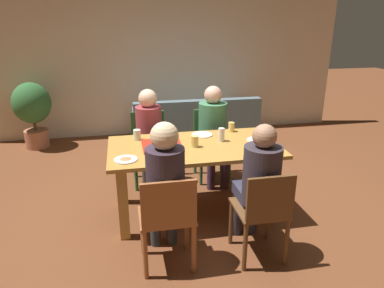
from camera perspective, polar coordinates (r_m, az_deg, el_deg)
ground_plane at (r=3.93m, az=0.29°, el=-10.87°), size 20.00×20.00×0.00m
back_wall at (r=6.34m, az=-5.26°, el=13.98°), size 6.54×0.12×2.73m
dining_table at (r=3.64m, az=0.31°, el=-2.22°), size 1.74×0.94×0.77m
chair_0 at (r=3.03m, az=11.55°, el=-10.63°), size 0.42×0.44×0.86m
person_0 at (r=3.05m, az=10.76°, el=-5.65°), size 0.32×0.55×1.22m
chair_1 at (r=4.58m, az=3.04°, el=0.69°), size 0.42×0.42×0.89m
person_1 at (r=4.38m, az=3.53°, el=2.86°), size 0.35×0.54×1.23m
chair_2 at (r=2.88m, az=-3.98°, el=-11.97°), size 0.46×0.38×0.86m
person_2 at (r=2.87m, az=-4.43°, el=-6.28°), size 0.31×0.48×1.27m
chair_3 at (r=4.49m, az=-7.00°, el=0.09°), size 0.45×0.46×0.89m
person_3 at (r=4.27m, az=-6.95°, el=2.13°), size 0.32×0.53×1.22m
pizza_box_0 at (r=3.57m, az=-4.91°, el=-0.24°), size 0.39×0.39×0.03m
plate_0 at (r=3.53m, az=12.65°, el=-1.04°), size 0.25×0.25×0.01m
plate_1 at (r=3.91m, az=1.66°, el=1.53°), size 0.23×0.23×0.01m
plate_2 at (r=3.80m, az=10.78°, el=0.61°), size 0.24×0.24×0.01m
plate_3 at (r=3.28m, az=-10.77°, el=-2.45°), size 0.22×0.22×0.03m
drinking_glass_0 at (r=4.05m, az=6.44°, el=2.78°), size 0.07×0.07×0.11m
drinking_glass_1 at (r=3.79m, az=-8.96°, el=1.49°), size 0.08×0.08×0.11m
drinking_glass_2 at (r=3.71m, az=4.82°, el=1.52°), size 0.07×0.07×0.14m
drinking_glass_3 at (r=3.53m, az=0.39°, el=0.41°), size 0.07×0.07×0.12m
couch at (r=5.86m, az=0.46°, el=2.75°), size 2.02×0.81×0.80m
potted_plant at (r=6.13m, az=-24.61°, el=5.29°), size 0.59×0.59×1.07m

